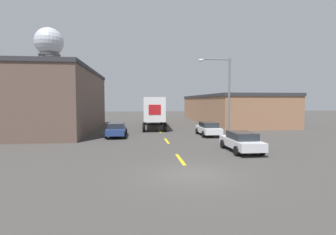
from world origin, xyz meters
TOP-DOWN VIEW (x-y plane):
  - ground_plane at (0.00, 0.00)m, footprint 160.00×160.00m
  - road_centerline at (0.00, 10.84)m, footprint 0.20×18.08m
  - warehouse_left at (-12.25, 20.23)m, footprint 9.22×19.55m
  - warehouse_right at (12.82, 31.29)m, footprint 10.36×27.27m
  - semi_truck at (-0.39, 23.17)m, footprint 3.30×12.79m
  - parked_car_right_near at (4.67, 5.26)m, footprint 1.95×4.45m
  - parked_car_right_mid at (4.67, 13.92)m, footprint 1.95×4.45m
  - parked_car_left_far at (-4.67, 14.10)m, footprint 1.95×4.45m
  - water_tower at (-22.37, 50.46)m, footprint 6.33×6.33m
  - street_lamp at (6.02, 12.77)m, footprint 3.22×0.32m

SIDE VIEW (x-z plane):
  - ground_plane at x=0.00m, z-range 0.00..0.00m
  - road_centerline at x=0.00m, z-range 0.00..0.01m
  - parked_car_right_near at x=4.67m, z-range 0.04..1.45m
  - parked_car_right_mid at x=4.67m, z-range 0.04..1.45m
  - parked_car_left_far at x=-4.67m, z-range 0.04..1.45m
  - warehouse_right at x=12.82m, z-range 0.00..4.59m
  - semi_truck at x=-0.39m, z-range 0.38..4.41m
  - warehouse_left at x=-12.25m, z-range 0.01..7.24m
  - street_lamp at x=6.02m, z-range 0.71..8.49m
  - water_tower at x=-22.37m, z-range 6.66..26.78m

